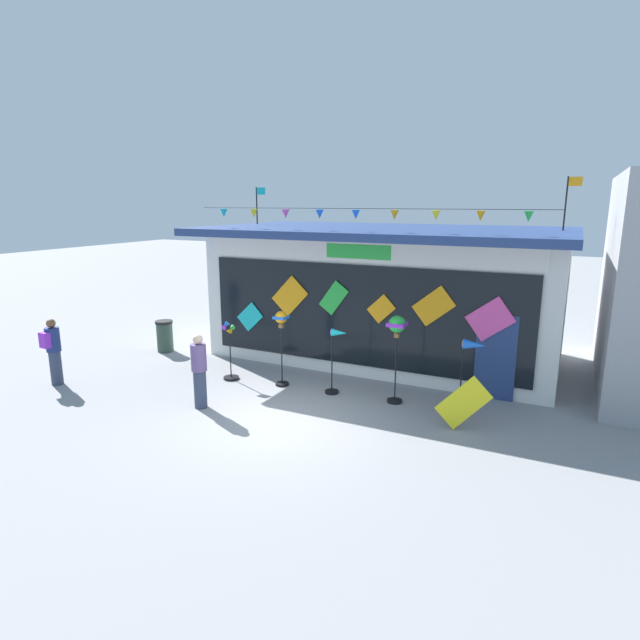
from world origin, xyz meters
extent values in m
plane|color=gray|center=(0.00, 0.00, 0.00)|extent=(80.00, 80.00, 0.00)
cube|color=silver|center=(0.43, 5.67, 1.79)|extent=(9.46, 4.66, 3.58)
cube|color=navy|center=(0.43, 5.14, 3.68)|extent=(9.86, 5.73, 0.20)
cube|color=white|center=(0.43, 3.30, 3.27)|extent=(8.70, 0.08, 0.51)
cube|color=green|center=(0.43, 3.27, 3.27)|extent=(1.70, 0.04, 0.35)
cube|color=black|center=(0.43, 3.31, 1.64)|extent=(8.52, 0.06, 2.59)
cube|color=navy|center=(3.83, 3.31, 1.00)|extent=(0.90, 0.07, 2.00)
cube|color=#19B7BC|center=(-2.81, 3.25, 1.31)|extent=(0.87, 0.03, 0.86)
cube|color=orange|center=(-1.51, 3.25, 2.01)|extent=(1.12, 0.03, 1.12)
cube|color=green|center=(-0.22, 3.25, 2.06)|extent=(0.84, 0.03, 0.92)
cube|color=orange|center=(1.07, 3.25, 1.89)|extent=(0.76, 0.03, 0.75)
cube|color=orange|center=(2.37, 3.25, 2.08)|extent=(1.05, 0.03, 1.01)
cube|color=#EA4CA3|center=(3.66, 3.25, 1.89)|extent=(1.12, 0.03, 1.08)
cylinder|color=black|center=(0.43, 3.08, 4.31)|extent=(9.08, 0.01, 0.01)
cone|color=#19B7BC|center=(-3.44, 3.08, 4.17)|extent=(0.20, 0.20, 0.22)
cone|color=yellow|center=(-2.47, 3.08, 4.17)|extent=(0.20, 0.20, 0.22)
cone|color=#EA4CA3|center=(-1.51, 3.08, 4.17)|extent=(0.20, 0.20, 0.22)
cone|color=blue|center=(-0.54, 3.08, 4.17)|extent=(0.20, 0.20, 0.22)
cone|color=blue|center=(0.43, 3.08, 4.17)|extent=(0.20, 0.20, 0.22)
cone|color=orange|center=(1.39, 3.08, 4.17)|extent=(0.20, 0.20, 0.22)
cone|color=yellow|center=(2.36, 3.08, 4.17)|extent=(0.20, 0.20, 0.22)
cone|color=orange|center=(3.33, 3.08, 4.17)|extent=(0.20, 0.20, 0.22)
cone|color=green|center=(4.30, 3.08, 4.17)|extent=(0.20, 0.20, 0.22)
cylinder|color=black|center=(-4.05, 5.67, 4.35)|extent=(0.04, 0.04, 1.15)
cube|color=#19B7BC|center=(-3.89, 5.67, 4.80)|extent=(0.32, 0.02, 0.22)
cylinder|color=black|center=(4.91, 5.67, 4.42)|extent=(0.04, 0.04, 1.30)
cube|color=orange|center=(5.07, 5.67, 4.95)|extent=(0.32, 0.02, 0.22)
cylinder|color=black|center=(-2.43, 1.76, 0.03)|extent=(0.40, 0.40, 0.06)
cylinder|color=black|center=(-2.43, 1.76, 0.69)|extent=(0.03, 0.03, 1.38)
cylinder|color=black|center=(-2.43, 1.72, 1.38)|extent=(0.06, 0.04, 0.06)
cone|color=green|center=(-2.35, 1.72, 1.38)|extent=(0.13, 0.14, 0.13)
cone|color=blue|center=(-2.43, 1.72, 1.47)|extent=(0.14, 0.13, 0.13)
cone|color=purple|center=(-2.52, 1.72, 1.38)|extent=(0.13, 0.14, 0.13)
cone|color=orange|center=(-2.43, 1.72, 1.29)|extent=(0.14, 0.13, 0.13)
cylinder|color=black|center=(-1.02, 1.94, 0.03)|extent=(0.34, 0.34, 0.06)
cylinder|color=black|center=(-1.02, 1.94, 0.79)|extent=(0.03, 0.03, 1.58)
sphere|color=orange|center=(-1.02, 1.94, 1.74)|extent=(0.31, 0.31, 0.31)
cube|color=blue|center=(-1.02, 1.94, 1.74)|extent=(0.31, 0.31, 0.07)
cube|color=brown|center=(-1.02, 1.94, 1.52)|extent=(0.10, 0.10, 0.10)
cylinder|color=black|center=(0.33, 1.99, 0.03)|extent=(0.33, 0.33, 0.06)
cylinder|color=black|center=(0.33, 1.99, 0.75)|extent=(0.03, 0.03, 1.51)
cone|color=#19B7BC|center=(0.51, 1.99, 1.51)|extent=(0.39, 0.25, 0.18)
cylinder|color=purple|center=(0.33, 1.99, 1.51)|extent=(0.03, 0.16, 0.16)
cylinder|color=black|center=(1.86, 2.09, 0.03)|extent=(0.35, 0.35, 0.06)
cylinder|color=black|center=(1.86, 2.09, 0.82)|extent=(0.03, 0.03, 1.64)
sphere|color=green|center=(1.86, 2.09, 1.83)|extent=(0.38, 0.38, 0.38)
cube|color=purple|center=(1.86, 2.09, 1.83)|extent=(0.39, 0.39, 0.08)
cube|color=brown|center=(1.86, 2.09, 1.58)|extent=(0.10, 0.10, 0.10)
cylinder|color=black|center=(3.33, 1.99, 0.03)|extent=(0.36, 0.36, 0.06)
cylinder|color=black|center=(3.33, 1.99, 0.80)|extent=(0.03, 0.03, 1.59)
cone|color=blue|center=(3.56, 1.99, 1.59)|extent=(0.46, 0.24, 0.22)
cylinder|color=orange|center=(3.33, 1.99, 1.59)|extent=(0.03, 0.16, 0.16)
cylinder|color=#333D56|center=(-6.11, -0.49, 0.43)|extent=(0.28, 0.28, 0.86)
cylinder|color=navy|center=(-6.11, -0.49, 1.16)|extent=(0.34, 0.34, 0.60)
sphere|color=brown|center=(-6.11, -0.49, 1.57)|extent=(0.22, 0.22, 0.22)
cube|color=purple|center=(-6.13, -0.69, 1.19)|extent=(0.27, 0.18, 0.38)
cylinder|color=#333D56|center=(-1.91, -0.10, 0.43)|extent=(0.28, 0.28, 0.86)
cylinder|color=#604C7F|center=(-1.91, -0.10, 1.16)|extent=(0.34, 0.34, 0.60)
sphere|color=beige|center=(-1.91, -0.10, 1.57)|extent=(0.22, 0.22, 0.22)
cylinder|color=#2D4238|center=(-5.74, 2.97, 0.44)|extent=(0.48, 0.48, 0.88)
cylinder|color=black|center=(-5.74, 2.97, 0.92)|extent=(0.52, 0.52, 0.08)
cube|color=yellow|center=(3.52, 1.35, 0.55)|extent=(1.09, 0.35, 1.09)
camera|label=1|loc=(5.25, -8.67, 4.47)|focal=29.17mm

